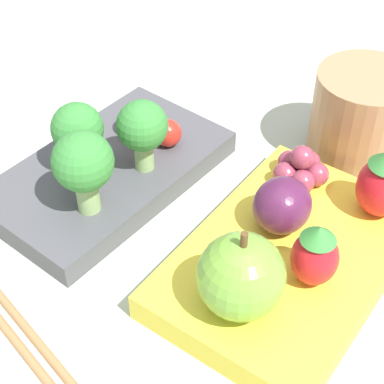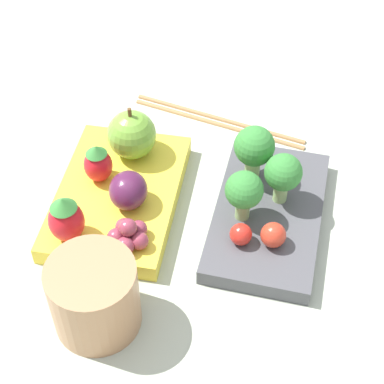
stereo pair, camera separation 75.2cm
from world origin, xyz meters
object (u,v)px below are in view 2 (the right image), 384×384
object	(u,v)px
broccoli_floret_2	(254,148)
broccoli_floret_0	(283,174)
bento_box_savoury	(268,215)
bento_box_fruit	(118,196)
strawberry_1	(99,160)
grape_cluster	(129,235)
chopsticks_pair	(217,120)
cherry_tomato_1	(273,235)
strawberry_0	(66,219)
cherry_tomato_0	(241,234)
plum	(128,190)
apple	(132,135)
drinking_cup	(94,296)
broccoli_floret_1	(244,191)

from	to	relation	value
broccoli_floret_2	broccoli_floret_0	bearing A→B (deg)	49.73
bento_box_savoury	bento_box_fruit	bearing A→B (deg)	-88.34
strawberry_1	grape_cluster	xyz separation A→B (m)	(0.08, 0.05, -0.01)
broccoli_floret_2	chopsticks_pair	distance (m)	0.12
bento_box_savoury	strawberry_1	distance (m)	0.18
bento_box_fruit	broccoli_floret_2	distance (m)	0.15
bento_box_savoury	bento_box_fruit	world-z (taller)	bento_box_fruit
cherry_tomato_1	bento_box_savoury	bearing A→B (deg)	-169.20
strawberry_0	grape_cluster	world-z (taller)	strawberry_0
broccoli_floret_2	cherry_tomato_0	size ratio (longest dim) A/B	2.94
plum	grape_cluster	distance (m)	0.05
cherry_tomato_0	chopsticks_pair	world-z (taller)	cherry_tomato_0
bento_box_savoury	cherry_tomato_1	xyz separation A→B (m)	(0.04, 0.01, 0.02)
apple	drinking_cup	distance (m)	0.19
broccoli_floret_2	plum	world-z (taller)	broccoli_floret_2
cherry_tomato_1	plum	xyz separation A→B (m)	(-0.02, -0.14, 0.01)
drinking_cup	chopsticks_pair	world-z (taller)	drinking_cup
bento_box_savoury	strawberry_1	xyz separation A→B (m)	(-0.01, -0.18, 0.03)
strawberry_1	plum	size ratio (longest dim) A/B	1.09
broccoli_floret_2	cherry_tomato_1	world-z (taller)	broccoli_floret_2
broccoli_floret_0	chopsticks_pair	world-z (taller)	broccoli_floret_0
cherry_tomato_1	apple	world-z (taller)	apple
bento_box_savoury	drinking_cup	distance (m)	0.20
cherry_tomato_1	chopsticks_pair	size ratio (longest dim) A/B	0.12
bento_box_savoury	plum	xyz separation A→B (m)	(0.02, -0.14, 0.03)
broccoli_floret_1	strawberry_0	world-z (taller)	broccoli_floret_1
broccoli_floret_2	strawberry_0	size ratio (longest dim) A/B	1.20
cherry_tomato_1	plum	distance (m)	0.15
broccoli_floret_1	cherry_tomato_1	world-z (taller)	broccoli_floret_1
strawberry_0	plum	size ratio (longest dim) A/B	1.27
bento_box_savoury	drinking_cup	bearing A→B (deg)	-43.39
broccoli_floret_0	grape_cluster	bearing A→B (deg)	-58.12
cherry_tomato_1	drinking_cup	world-z (taller)	drinking_cup
drinking_cup	cherry_tomato_0	bearing A→B (deg)	130.73
strawberry_0	strawberry_1	world-z (taller)	strawberry_0
bento_box_savoury	apple	size ratio (longest dim) A/B	3.07
apple	strawberry_1	distance (m)	0.05
broccoli_floret_0	grape_cluster	distance (m)	0.16
cherry_tomato_0	drinking_cup	world-z (taller)	drinking_cup
cherry_tomato_0	cherry_tomato_1	xyz separation A→B (m)	(-0.00, 0.03, 0.00)
broccoli_floret_0	chopsticks_pair	bearing A→B (deg)	-145.92
cherry_tomato_0	strawberry_1	distance (m)	0.16
broccoli_floret_0	drinking_cup	distance (m)	0.21
cherry_tomato_0	strawberry_1	world-z (taller)	strawberry_1
broccoli_floret_0	broccoli_floret_1	bearing A→B (deg)	-48.61
bento_box_savoury	cherry_tomato_0	size ratio (longest dim) A/B	8.71
broccoli_floret_2	drinking_cup	size ratio (longest dim) A/B	0.82
bento_box_savoury	cherry_tomato_1	distance (m)	0.05
broccoli_floret_2	cherry_tomato_0	bearing A→B (deg)	0.41
apple	chopsticks_pair	xyz separation A→B (m)	(-0.09, 0.08, -0.04)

